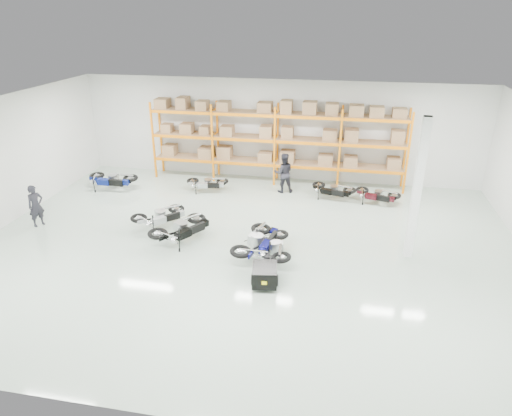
% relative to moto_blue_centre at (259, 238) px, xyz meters
% --- Properties ---
extents(room, '(18.00, 18.00, 18.00)m').
position_rel_moto_blue_centre_xyz_m(room, '(-0.50, 0.40, 1.63)').
color(room, '#A5B8AA').
rests_on(room, ground).
extents(pallet_rack, '(11.28, 0.98, 3.62)m').
position_rel_moto_blue_centre_xyz_m(pallet_rack, '(-0.50, 6.85, 1.64)').
color(pallet_rack, orange).
rests_on(pallet_rack, ground).
extents(structural_column, '(0.25, 0.25, 4.50)m').
position_rel_moto_blue_centre_xyz_m(structural_column, '(4.70, 0.90, 1.63)').
color(structural_column, white).
rests_on(structural_column, ground).
extents(moto_blue_centre, '(1.37, 2.18, 1.31)m').
position_rel_moto_blue_centre_xyz_m(moto_blue_centre, '(0.00, 0.00, 0.00)').
color(moto_blue_centre, '#07084A').
rests_on(moto_blue_centre, ground).
extents(moto_silver_left, '(1.85, 1.86, 1.14)m').
position_rel_moto_blue_centre_xyz_m(moto_silver_left, '(-3.87, 1.40, -0.08)').
color(moto_silver_left, '#A9ABB0').
rests_on(moto_silver_left, ground).
extents(moto_black_far_left, '(1.88, 2.18, 1.27)m').
position_rel_moto_blue_centre_xyz_m(moto_black_far_left, '(-2.72, 0.46, -0.02)').
color(moto_black_far_left, black).
rests_on(moto_black_far_left, ground).
extents(moto_touring_right, '(1.18, 1.91, 1.15)m').
position_rel_moto_blue_centre_xyz_m(moto_touring_right, '(0.49, -0.10, -0.07)').
color(moto_touring_right, black).
rests_on(moto_touring_right, ground).
extents(trailer, '(0.81, 1.49, 0.61)m').
position_rel_moto_blue_centre_xyz_m(trailer, '(0.49, -1.70, -0.26)').
color(trailer, black).
rests_on(trailer, ground).
extents(moto_back_a, '(1.94, 0.98, 1.25)m').
position_rel_moto_blue_centre_xyz_m(moto_back_a, '(-7.40, 4.53, -0.03)').
color(moto_back_a, navy).
rests_on(moto_back_a, ground).
extents(moto_back_b, '(1.65, 1.00, 1.01)m').
position_rel_moto_blue_centre_xyz_m(moto_back_b, '(-3.22, 5.10, -0.14)').
color(moto_back_b, '#9DA2A6').
rests_on(moto_back_b, ground).
extents(moto_back_c, '(1.78, 1.24, 1.05)m').
position_rel_moto_blue_centre_xyz_m(moto_back_c, '(2.13, 5.29, -0.12)').
color(moto_back_c, black).
rests_on(moto_back_c, ground).
extents(moto_back_d, '(1.73, 1.21, 1.02)m').
position_rel_moto_blue_centre_xyz_m(moto_back_d, '(3.92, 5.09, -0.14)').
color(moto_back_d, '#3B0B13').
rests_on(moto_back_d, ground).
extents(person_left, '(0.60, 0.67, 1.54)m').
position_rel_moto_blue_centre_xyz_m(person_left, '(-8.30, 0.66, 0.15)').
color(person_left, black).
rests_on(person_left, ground).
extents(person_back, '(0.98, 0.85, 1.73)m').
position_rel_moto_blue_centre_xyz_m(person_back, '(0.03, 5.65, 0.25)').
color(person_back, '#222129').
rests_on(person_back, ground).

